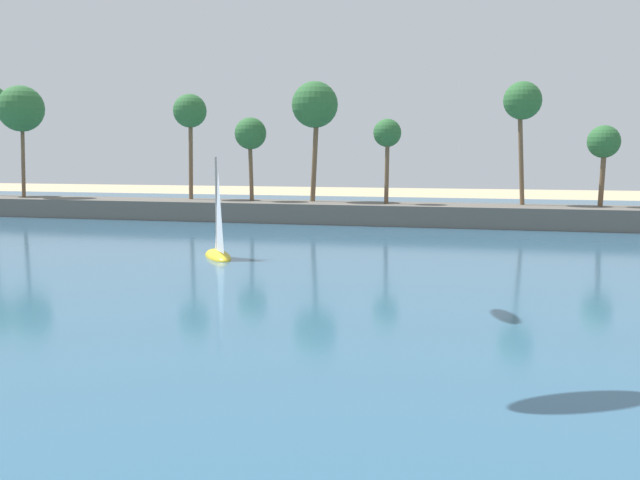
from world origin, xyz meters
name	(u,v)px	position (x,y,z in m)	size (l,w,h in m)	color
sea	(443,233)	(0.00, 53.56, 0.03)	(220.00, 93.20, 0.06)	#33607F
palm_headland	(428,184)	(-2.06, 60.31, 3.52)	(107.78, 6.43, 13.18)	#605B54
sailboat_near_shore	(218,248)	(-11.25, 36.53, 0.63)	(3.49, 4.31, 6.27)	yellow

